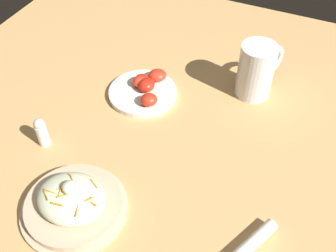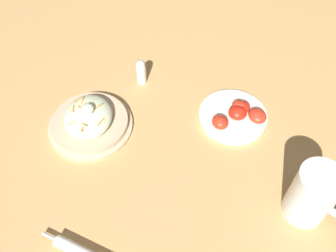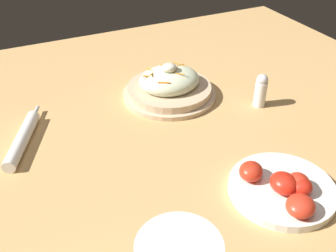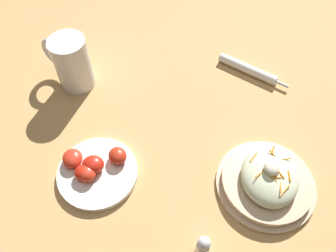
# 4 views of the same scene
# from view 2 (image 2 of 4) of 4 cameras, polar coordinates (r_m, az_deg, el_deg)

# --- Properties ---
(ground_plane) EXTENTS (1.43, 1.43, 0.00)m
(ground_plane) POSITION_cam_2_polar(r_m,az_deg,el_deg) (0.94, 2.82, -4.60)
(ground_plane) COLOR tan
(salad_plate) EXTENTS (0.22, 0.22, 0.09)m
(salad_plate) POSITION_cam_2_polar(r_m,az_deg,el_deg) (0.99, -12.05, 0.82)
(salad_plate) COLOR #D1B28E
(salad_plate) RESTS_ON ground_plane
(beer_mug) EXTENTS (0.10, 0.15, 0.15)m
(beer_mug) POSITION_cam_2_polar(r_m,az_deg,el_deg) (0.86, 21.49, -10.11)
(beer_mug) COLOR white
(beer_mug) RESTS_ON ground_plane
(tomato_plate) EXTENTS (0.18, 0.19, 0.05)m
(tomato_plate) POSITION_cam_2_polar(r_m,az_deg,el_deg) (1.01, 10.36, 1.67)
(tomato_plate) COLOR white
(tomato_plate) RESTS_ON ground_plane
(salt_shaker) EXTENTS (0.03, 0.03, 0.08)m
(salt_shaker) POSITION_cam_2_polar(r_m,az_deg,el_deg) (1.07, -4.18, 8.40)
(salt_shaker) COLOR white
(salt_shaker) RESTS_ON ground_plane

